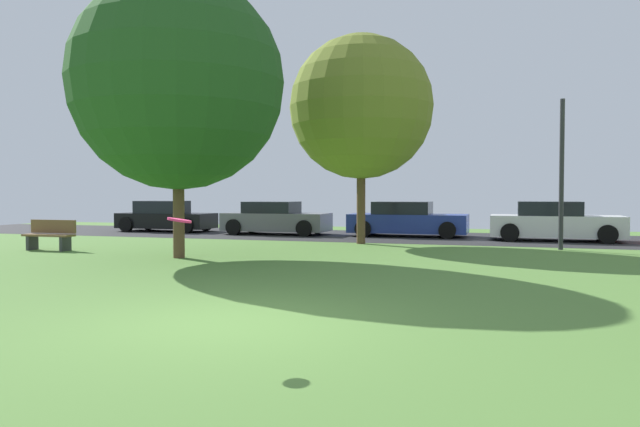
% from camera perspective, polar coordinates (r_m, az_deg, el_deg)
% --- Properties ---
extents(ground_plane, '(44.00, 44.00, 0.00)m').
position_cam_1_polar(ground_plane, '(7.99, -8.60, -10.39)').
color(ground_plane, '#547F38').
extents(road_strip, '(44.00, 6.40, 0.01)m').
position_cam_1_polar(road_strip, '(23.33, 8.87, -2.22)').
color(road_strip, '#28282B').
rests_on(road_strip, ground_plane).
extents(maple_tree_near, '(5.56, 5.56, 7.34)m').
position_cam_1_polar(maple_tree_near, '(16.35, -13.40, 11.96)').
color(maple_tree_near, brown).
rests_on(maple_tree_near, ground_plane).
extents(oak_tree_right, '(4.78, 4.78, 6.95)m').
position_cam_1_polar(oak_tree_right, '(20.28, 3.94, 10.05)').
color(oak_tree_right, brown).
rests_on(oak_tree_right, ground_plane).
extents(frisbee_disc, '(0.36, 0.36, 0.07)m').
position_cam_1_polar(frisbee_disc, '(6.88, -13.23, -0.63)').
color(frisbee_disc, '#EA2D6B').
extents(parked_car_black, '(4.22, 1.92, 1.35)m').
position_cam_1_polar(parked_car_black, '(27.35, -14.50, -0.36)').
color(parked_car_black, black).
rests_on(parked_car_black, ground_plane).
extents(parked_car_grey, '(4.30, 2.00, 1.34)m').
position_cam_1_polar(parked_car_grey, '(24.65, -4.26, -0.53)').
color(parked_car_grey, slate).
rests_on(parked_car_grey, ground_plane).
extents(parked_car_blue, '(4.56, 2.09, 1.36)m').
position_cam_1_polar(parked_car_blue, '(23.70, 8.28, -0.64)').
color(parked_car_blue, '#233893').
rests_on(parked_car_blue, ground_plane).
extents(parked_car_white, '(4.45, 2.00, 1.40)m').
position_cam_1_polar(parked_car_white, '(22.83, 21.41, -0.81)').
color(parked_car_white, white).
rests_on(parked_car_white, ground_plane).
extents(park_bench, '(1.60, 0.45, 0.90)m').
position_cam_1_polar(park_bench, '(19.49, -24.30, -1.85)').
color(park_bench, brown).
rests_on(park_bench, ground_plane).
extents(street_lamp_post, '(0.14, 0.14, 4.50)m').
position_cam_1_polar(street_lamp_post, '(19.29, 22.01, 3.45)').
color(street_lamp_post, '#2D2D33').
rests_on(street_lamp_post, ground_plane).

